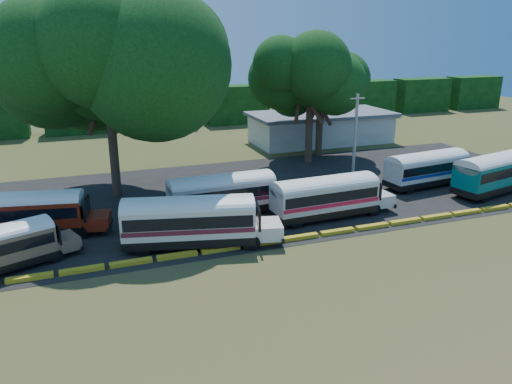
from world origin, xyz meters
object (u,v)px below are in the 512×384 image
object	(u,v)px
bus_red	(26,212)
bus_white_red	(327,195)
tree_west	(105,52)
bus_teal	(498,170)
bus_cream_west	(192,219)

from	to	relation	value
bus_red	bus_white_red	world-z (taller)	bus_white_red
bus_white_red	tree_west	distance (m)	22.08
tree_west	bus_teal	bearing A→B (deg)	-18.96
bus_red	tree_west	bearing A→B (deg)	58.94
bus_white_red	tree_west	size ratio (longest dim) A/B	0.57
bus_white_red	bus_teal	bearing A→B (deg)	-0.94
bus_cream_west	bus_teal	bearing A→B (deg)	17.71
tree_west	bus_cream_west	bearing A→B (deg)	-74.13
bus_red	tree_west	xyz separation A→B (m)	(7.01, 7.84, 10.73)
bus_red	bus_white_red	distance (m)	22.58
bus_teal	tree_west	distance (m)	36.59
bus_red	bus_white_red	size ratio (longest dim) A/B	1.01
bus_red	bus_teal	size ratio (longest dim) A/B	0.92
bus_red	bus_cream_west	bearing A→B (deg)	-17.29
bus_cream_west	tree_west	xyz separation A→B (m)	(-3.88, 13.64, 10.63)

